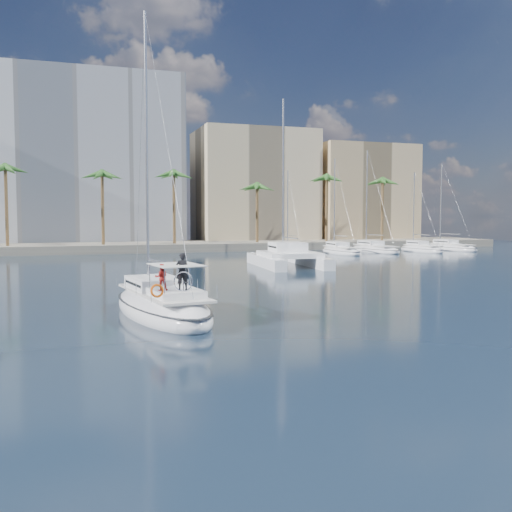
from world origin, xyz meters
name	(u,v)px	position (x,y,z in m)	size (l,w,h in m)	color
ground	(268,322)	(0.00, 0.00, 0.00)	(160.00, 160.00, 0.00)	black
quay	(133,247)	(0.00, 61.00, 0.60)	(120.00, 14.00, 1.20)	gray
building_modern	(49,162)	(-12.00, 73.00, 14.00)	(42.00, 16.00, 28.00)	silver
building_beige	(254,189)	(22.00, 70.00, 10.00)	(20.00, 14.00, 20.00)	beige
building_tan_right	(361,195)	(42.00, 68.00, 9.00)	(18.00, 12.00, 18.00)	tan
palm_centre	(135,180)	(0.00, 57.00, 10.28)	(3.60, 3.60, 12.30)	brown
palm_right	(350,185)	(34.00, 57.00, 10.28)	(3.60, 3.60, 12.30)	brown
main_sloop	(161,306)	(-4.68, 3.49, 0.53)	(5.28, 11.92, 17.09)	white
catamaran	(288,255)	(12.27, 28.64, 1.15)	(6.97, 12.43, 17.45)	white
seagull	(175,287)	(-3.45, 6.38, 1.12)	(1.21, 0.52, 0.22)	silver
moored_yacht_a	(292,254)	(20.00, 47.00, 0.00)	(2.72, 9.35, 11.90)	white
moored_yacht_b	(341,254)	(26.50, 45.00, 0.00)	(3.14, 10.78, 13.72)	white
moored_yacht_c	(375,252)	(33.00, 47.00, 0.00)	(3.55, 12.21, 15.54)	white
moored_yacht_d	(421,252)	(39.50, 45.00, 0.00)	(2.72, 9.35, 11.90)	white
moored_yacht_e	(450,250)	(46.00, 47.00, 0.00)	(3.14, 10.78, 13.72)	white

